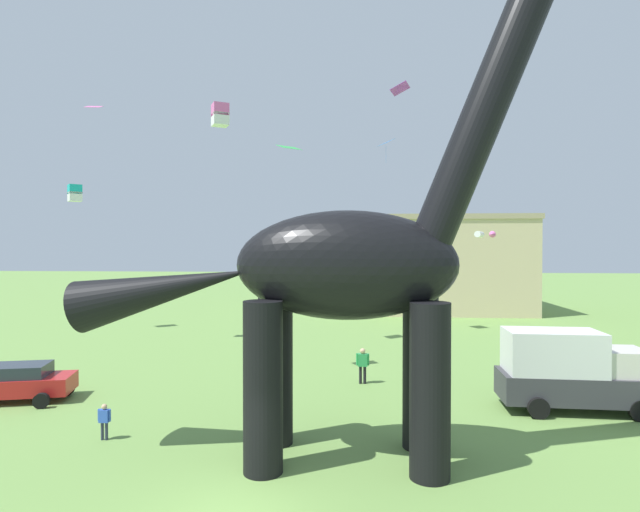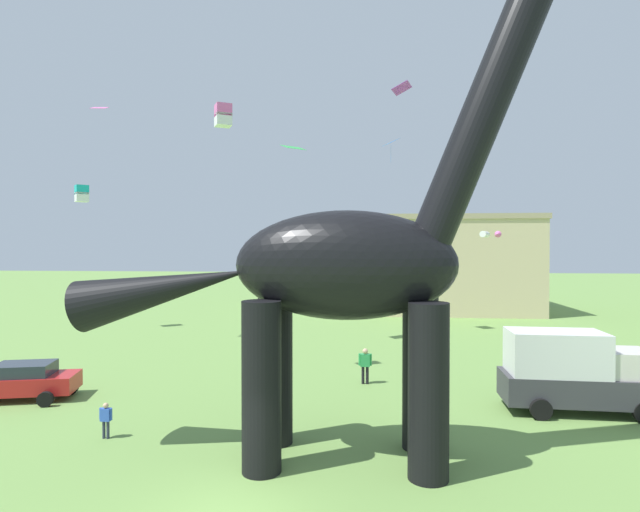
% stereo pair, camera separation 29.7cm
% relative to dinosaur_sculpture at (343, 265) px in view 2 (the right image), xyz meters
% --- Properties ---
extents(dinosaur_sculpture, '(15.78, 3.34, 16.49)m').
position_rel_dinosaur_sculpture_xyz_m(dinosaur_sculpture, '(0.00, 0.00, 0.00)').
color(dinosaur_sculpture, black).
rests_on(dinosaur_sculpture, ground_plane).
extents(parked_sedan_left, '(4.51, 2.75, 1.55)m').
position_rel_dinosaur_sculpture_xyz_m(parked_sedan_left, '(-13.87, 4.78, -5.16)').
color(parked_sedan_left, red).
rests_on(parked_sedan_left, ground_plane).
extents(parked_box_truck, '(5.68, 2.39, 3.20)m').
position_rel_dinosaur_sculpture_xyz_m(parked_box_truck, '(8.84, 5.23, -4.32)').
color(parked_box_truck, '#38383D').
rests_on(parked_box_truck, ground_plane).
extents(person_near_flyer, '(0.46, 0.20, 1.22)m').
position_rel_dinosaur_sculpture_xyz_m(person_near_flyer, '(-8.10, 0.90, -5.23)').
color(person_near_flyer, '#2D3347').
rests_on(person_near_flyer, ground_plane).
extents(person_far_spectator, '(0.63, 0.28, 1.69)m').
position_rel_dinosaur_sculpture_xyz_m(person_far_spectator, '(0.65, 8.60, -4.94)').
color(person_far_spectator, black).
rests_on(person_far_spectator, ground_plane).
extents(kite_high_left, '(1.10, 0.84, 0.29)m').
position_rel_dinosaur_sculpture_xyz_m(kite_high_left, '(-16.68, 16.11, 9.66)').
color(kite_high_left, pink).
extents(kite_far_left, '(1.01, 1.01, 1.07)m').
position_rel_dinosaur_sculpture_xyz_m(kite_far_left, '(-6.32, 8.92, 7.04)').
color(kite_far_left, pink).
extents(kite_drifting, '(0.91, 1.10, 0.30)m').
position_rel_dinosaur_sculpture_xyz_m(kite_drifting, '(2.13, 5.45, 7.03)').
color(kite_drifting, purple).
extents(kite_high_right, '(1.80, 1.74, 0.38)m').
position_rel_dinosaur_sculpture_xyz_m(kite_high_right, '(-4.10, 17.43, 7.10)').
color(kite_high_right, green).
extents(kite_mid_left, '(1.27, 1.27, 1.28)m').
position_rel_dinosaur_sculpture_xyz_m(kite_mid_left, '(-21.34, 21.82, 4.73)').
color(kite_mid_left, '#19B2B7').
extents(kite_trailing, '(1.59, 1.61, 0.46)m').
position_rel_dinosaur_sculpture_xyz_m(kite_trailing, '(9.18, 20.99, 1.47)').
color(kite_trailing, white).
extents(kite_far_right, '(1.35, 1.56, 1.73)m').
position_rel_dinosaur_sculpture_xyz_m(kite_far_right, '(2.47, 22.07, 8.27)').
color(kite_far_right, '#287AE5').
extents(background_building_block, '(16.42, 13.20, 9.64)m').
position_rel_dinosaur_sculpture_xyz_m(background_building_block, '(9.15, 38.34, -1.14)').
color(background_building_block, '#CCB78E').
rests_on(background_building_block, ground_plane).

